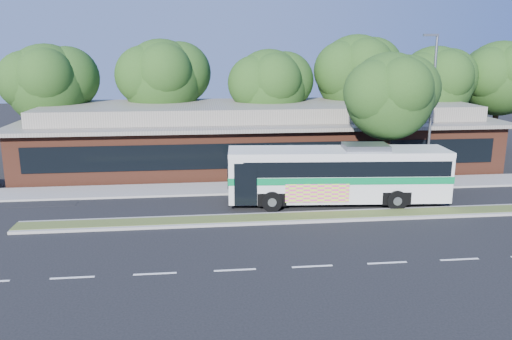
# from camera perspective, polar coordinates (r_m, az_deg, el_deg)

# --- Properties ---
(ground) EXTENTS (120.00, 120.00, 0.00)m
(ground) POSITION_cam_1_polar(r_m,az_deg,el_deg) (24.31, 3.87, -6.08)
(ground) COLOR black
(ground) RESTS_ON ground
(median_strip) EXTENTS (26.00, 1.10, 0.15)m
(median_strip) POSITION_cam_1_polar(r_m,az_deg,el_deg) (24.85, 3.63, -5.45)
(median_strip) COLOR #455323
(median_strip) RESTS_ON ground
(sidewalk) EXTENTS (44.00, 2.60, 0.12)m
(sidewalk) POSITION_cam_1_polar(r_m,az_deg,el_deg) (30.32, 1.76, -1.94)
(sidewalk) COLOR gray
(sidewalk) RESTS_ON ground
(plaza_building) EXTENTS (33.20, 11.20, 4.45)m
(plaza_building) POSITION_cam_1_polar(r_m,az_deg,el_deg) (36.26, 0.33, 3.98)
(plaza_building) COLOR #5A2B1C
(plaza_building) RESTS_ON ground
(lamp_post) EXTENTS (0.93, 0.18, 9.07)m
(lamp_post) POSITION_cam_1_polar(r_m,az_deg,el_deg) (31.81, 19.38, 6.92)
(lamp_post) COLOR slate
(lamp_post) RESTS_ON ground
(tree_bg_a) EXTENTS (6.47, 5.80, 8.63)m
(tree_bg_a) POSITION_cam_1_polar(r_m,az_deg,el_deg) (39.16, -22.07, 9.23)
(tree_bg_a) COLOR black
(tree_bg_a) RESTS_ON ground
(tree_bg_b) EXTENTS (6.69, 6.00, 9.00)m
(tree_bg_b) POSITION_cam_1_polar(r_m,az_deg,el_deg) (38.81, -10.06, 10.37)
(tree_bg_b) COLOR black
(tree_bg_b) RESTS_ON ground
(tree_bg_c) EXTENTS (6.24, 5.60, 8.26)m
(tree_bg_c) POSITION_cam_1_polar(r_m,az_deg,el_deg) (38.16, 2.08, 9.69)
(tree_bg_c) COLOR black
(tree_bg_c) RESTS_ON ground
(tree_bg_d) EXTENTS (6.91, 6.20, 9.37)m
(tree_bg_d) POSITION_cam_1_polar(r_m,az_deg,el_deg) (40.71, 11.92, 10.81)
(tree_bg_d) COLOR black
(tree_bg_d) RESTS_ON ground
(tree_bg_e) EXTENTS (6.47, 5.80, 8.50)m
(tree_bg_e) POSITION_cam_1_polar(r_m,az_deg,el_deg) (42.06, 20.17, 9.44)
(tree_bg_e) COLOR black
(tree_bg_e) RESTS_ON ground
(tree_bg_f) EXTENTS (6.69, 6.00, 8.92)m
(tree_bg_f) POSITION_cam_1_polar(r_m,az_deg,el_deg) (45.87, 26.49, 9.53)
(tree_bg_f) COLOR black
(tree_bg_f) RESTS_ON ground
(transit_bus) EXTENTS (11.89, 3.45, 3.30)m
(transit_bus) POSITION_cam_1_polar(r_m,az_deg,el_deg) (27.12, 9.42, -0.11)
(transit_bus) COLOR silver
(transit_bus) RESTS_ON ground
(sidewalk_tree) EXTENTS (5.62, 5.04, 8.07)m
(sidewalk_tree) POSITION_cam_1_polar(r_m,az_deg,el_deg) (30.20, 15.58, 8.34)
(sidewalk_tree) COLOR black
(sidewalk_tree) RESTS_ON ground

